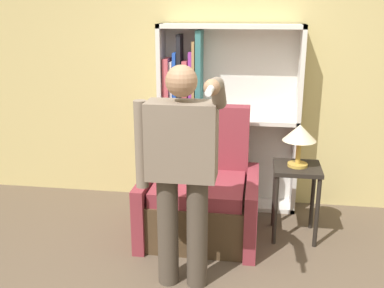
{
  "coord_description": "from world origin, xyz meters",
  "views": [
    {
      "loc": [
        0.31,
        -2.4,
        1.94
      ],
      "look_at": [
        -0.17,
        0.8,
        0.96
      ],
      "focal_mm": 42.0,
      "sensor_mm": 36.0,
      "label": 1
    }
  ],
  "objects_px": {
    "bookcase": "(210,122)",
    "person_standing": "(182,165)",
    "armchair": "(201,196)",
    "side_table": "(296,181)",
    "table_lamp": "(300,135)"
  },
  "relations": [
    {
      "from": "side_table",
      "to": "person_standing",
      "type": "bearing_deg",
      "value": -134.51
    },
    {
      "from": "bookcase",
      "to": "table_lamp",
      "type": "bearing_deg",
      "value": -35.82
    },
    {
      "from": "armchair",
      "to": "person_standing",
      "type": "xyz_separation_m",
      "value": [
        -0.03,
        -0.81,
        0.57
      ]
    },
    {
      "from": "person_standing",
      "to": "side_table",
      "type": "bearing_deg",
      "value": 45.49
    },
    {
      "from": "armchair",
      "to": "side_table",
      "type": "xyz_separation_m",
      "value": [
        0.82,
        0.05,
        0.17
      ]
    },
    {
      "from": "armchair",
      "to": "side_table",
      "type": "bearing_deg",
      "value": 3.63
    },
    {
      "from": "bookcase",
      "to": "armchair",
      "type": "xyz_separation_m",
      "value": [
        -0.0,
        -0.64,
        -0.51
      ]
    },
    {
      "from": "person_standing",
      "to": "bookcase",
      "type": "bearing_deg",
      "value": 88.75
    },
    {
      "from": "person_standing",
      "to": "table_lamp",
      "type": "relative_size",
      "value": 4.37
    },
    {
      "from": "person_standing",
      "to": "side_table",
      "type": "height_order",
      "value": "person_standing"
    },
    {
      "from": "table_lamp",
      "to": "person_standing",
      "type": "bearing_deg",
      "value": -134.51
    },
    {
      "from": "armchair",
      "to": "person_standing",
      "type": "relative_size",
      "value": 0.69
    },
    {
      "from": "side_table",
      "to": "table_lamp",
      "type": "xyz_separation_m",
      "value": [
        0.0,
        -0.0,
        0.41
      ]
    },
    {
      "from": "table_lamp",
      "to": "bookcase",
      "type": "bearing_deg",
      "value": 144.18
    },
    {
      "from": "bookcase",
      "to": "person_standing",
      "type": "height_order",
      "value": "bookcase"
    }
  ]
}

